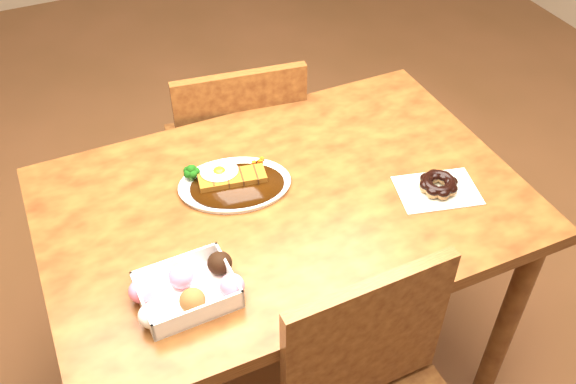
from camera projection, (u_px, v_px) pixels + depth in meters
name	position (u px, v px, depth m)	size (l,w,h in m)	color
ground	(285.00, 364.00, 2.12)	(6.00, 6.00, 0.00)	brown
table	(284.00, 227.00, 1.68)	(1.20, 0.80, 0.75)	#481E0E
chair_far	(236.00, 154.00, 2.17)	(0.47, 0.47, 0.87)	#481E0E
katsu_curry_plate	(233.00, 182.00, 1.64)	(0.32, 0.26, 0.06)	white
donut_box	(187.00, 289.00, 1.37)	(0.24, 0.16, 0.06)	white
pon_de_ring	(438.00, 185.00, 1.62)	(0.23, 0.19, 0.04)	silver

